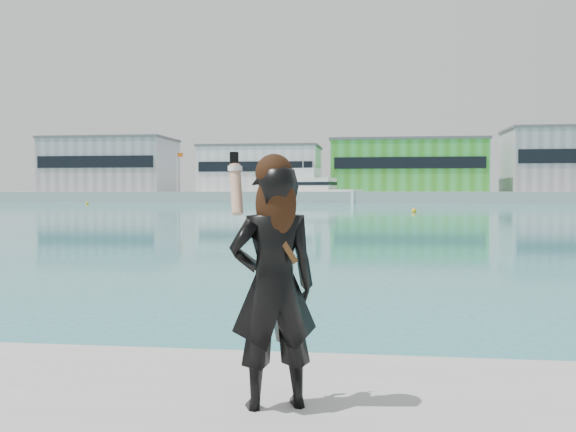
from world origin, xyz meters
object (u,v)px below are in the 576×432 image
object	(u,v)px
buoy_near	(414,212)
buoy_far	(87,204)
woman	(273,279)
motor_yacht	(310,190)

from	to	relation	value
buoy_near	buoy_far	bearing A→B (deg)	146.80
buoy_near	woman	bearing A→B (deg)	-94.43
buoy_far	woman	world-z (taller)	woman
woman	buoy_far	bearing A→B (deg)	-85.80
buoy_far	woman	distance (m)	103.99
motor_yacht	buoy_far	xyz separation A→B (m)	(-33.86, -21.77, -2.35)
motor_yacht	buoy_far	world-z (taller)	motor_yacht
buoy_near	woman	size ratio (longest dim) A/B	0.31
woman	motor_yacht	bearing A→B (deg)	-105.92
motor_yacht	buoy_near	bearing A→B (deg)	-55.74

